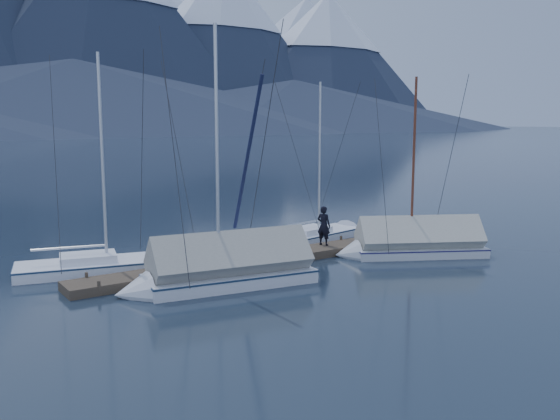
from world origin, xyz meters
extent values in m
plane|color=black|center=(0.00, 0.00, 0.00)|extent=(1000.00, 1000.00, 0.00)
cone|color=#475675|center=(180.00, 445.00, 62.50)|extent=(308.00, 308.00, 125.00)
cone|color=silver|center=(180.00, 445.00, 99.25)|extent=(133.24, 133.24, 52.50)
cone|color=#475675|center=(320.00, 425.00, 57.50)|extent=(286.00, 286.00, 115.00)
cone|color=silver|center=(320.00, 425.00, 91.35)|extent=(123.72, 123.72, 48.30)
cone|color=#192133|center=(90.00, 290.00, 55.00)|extent=(190.00, 190.00, 110.00)
cone|color=#192133|center=(165.00, 300.00, 50.00)|extent=(182.40, 182.40, 100.00)
cone|color=#192133|center=(240.00, 295.00, 44.00)|extent=(197.60, 197.60, 88.00)
cone|color=silver|center=(240.00, 295.00, 70.02)|extent=(85.48, 85.48, 36.96)
cone|color=#192133|center=(60.00, 245.00, 16.00)|extent=(390.00, 390.00, 32.00)
cone|color=#192133|center=(180.00, 250.00, 14.00)|extent=(364.00, 364.00, 28.00)
cube|color=#382D23|center=(0.00, 2.00, 0.17)|extent=(18.00, 1.50, 0.34)
cube|color=black|center=(-6.00, 2.00, -0.05)|extent=(3.00, 1.30, 0.30)
cube|color=black|center=(0.00, 2.00, -0.05)|extent=(3.00, 1.30, 0.30)
cube|color=black|center=(6.00, 2.00, -0.05)|extent=(3.00, 1.30, 0.30)
cylinder|color=#382D23|center=(-8.00, 2.70, 0.35)|extent=(0.12, 0.12, 0.35)
cylinder|color=#382D23|center=(-8.00, 1.30, 0.35)|extent=(0.12, 0.12, 0.35)
cylinder|color=#382D23|center=(-5.00, 2.70, 0.35)|extent=(0.12, 0.12, 0.35)
cylinder|color=#382D23|center=(-5.00, 1.30, 0.35)|extent=(0.12, 0.12, 0.35)
cylinder|color=#382D23|center=(-2.00, 2.70, 0.35)|extent=(0.12, 0.12, 0.35)
cylinder|color=#382D23|center=(-2.00, 1.30, 0.35)|extent=(0.12, 0.12, 0.35)
cylinder|color=#382D23|center=(1.00, 2.70, 0.35)|extent=(0.12, 0.12, 0.35)
cylinder|color=#382D23|center=(1.00, 1.30, 0.35)|extent=(0.12, 0.12, 0.35)
cylinder|color=#382D23|center=(4.00, 2.70, 0.35)|extent=(0.12, 0.12, 0.35)
cylinder|color=#382D23|center=(4.00, 1.30, 0.35)|extent=(0.12, 0.12, 0.35)
cylinder|color=#382D23|center=(7.00, 2.70, 0.35)|extent=(0.12, 0.12, 0.35)
cylinder|color=#382D23|center=(7.00, 1.30, 0.35)|extent=(0.12, 0.12, 0.35)
cube|color=white|center=(-7.06, 4.57, 0.12)|extent=(6.35, 3.41, 0.66)
cube|color=white|center=(-7.06, 4.57, -0.18)|extent=(5.25, 2.31, 0.30)
cube|color=navy|center=(-7.06, 4.57, 0.40)|extent=(6.41, 3.44, 0.06)
cone|color=white|center=(-3.68, 3.73, 0.12)|extent=(1.54, 2.14, 1.93)
cube|color=white|center=(-7.35, 4.64, 0.60)|extent=(2.39, 1.88, 0.30)
cylinder|color=#B2B7BF|center=(-6.67, 4.47, 4.48)|extent=(0.12, 0.12, 8.06)
cylinder|color=#B2B7BF|center=(-8.03, 4.81, 1.06)|extent=(2.66, 0.74, 0.09)
cylinder|color=#26262B|center=(-5.20, 4.11, 4.48)|extent=(0.76, 2.96, 8.06)
cube|color=silver|center=(-2.40, 3.81, 0.12)|extent=(6.04, 2.19, 0.66)
cube|color=silver|center=(-2.40, 3.81, -0.18)|extent=(5.12, 1.27, 0.30)
cube|color=#201B53|center=(-2.40, 3.81, 0.40)|extent=(6.11, 2.22, 0.06)
cone|color=silver|center=(1.04, 3.70, 0.12)|extent=(1.16, 1.95, 1.91)
cube|color=silver|center=(-2.70, 3.82, 0.60)|extent=(2.14, 1.47, 0.30)
cylinder|color=#B2B7BF|center=(-2.00, 3.80, 4.44)|extent=(0.12, 0.12, 7.98)
cylinder|color=#B2B7BF|center=(-3.40, 3.85, 1.05)|extent=(2.69, 0.18, 0.09)
cylinder|color=#26262B|center=(-0.51, 3.75, 4.44)|extent=(0.13, 3.01, 7.98)
cube|color=silver|center=(3.93, 4.70, 0.11)|extent=(5.79, 2.86, 0.61)
cube|color=silver|center=(3.93, 4.70, -0.17)|extent=(4.82, 1.89, 0.28)
cube|color=#192E4C|center=(3.93, 4.70, 0.37)|extent=(5.85, 2.89, 0.06)
cone|color=silver|center=(7.06, 5.30, 0.11)|extent=(1.33, 1.93, 1.77)
cube|color=silver|center=(3.66, 4.65, 0.55)|extent=(2.15, 1.64, 0.28)
cylinder|color=#B2B7BF|center=(4.29, 4.77, 4.11)|extent=(0.11, 0.11, 7.39)
cylinder|color=#B2B7BF|center=(3.02, 4.53, 0.97)|extent=(2.47, 0.55, 0.08)
cylinder|color=#26262B|center=(5.65, 5.03, 4.11)|extent=(0.55, 2.75, 7.40)
cube|color=silver|center=(5.70, -0.62, 0.11)|extent=(6.00, 4.48, 0.61)
cube|color=silver|center=(5.70, -0.62, -0.17)|extent=(4.81, 3.27, 0.28)
cube|color=#1F1B52|center=(5.70, -0.62, 0.37)|extent=(6.06, 4.52, 0.06)
cone|color=silver|center=(2.81, 0.92, 0.11)|extent=(1.81, 2.19, 1.95)
cylinder|color=#592819|center=(5.37, -0.45, 4.10)|extent=(0.11, 0.11, 7.37)
cylinder|color=#592819|center=(6.51, -1.05, 0.97)|extent=(2.31, 1.28, 0.08)
cylinder|color=#26262B|center=(4.11, 0.23, 4.10)|extent=(1.37, 2.55, 7.38)
cube|color=#9E9F94|center=(5.70, -0.62, 0.78)|extent=(5.76, 4.38, 2.06)
cube|color=silver|center=(-3.62, -0.06, 0.13)|extent=(6.39, 3.16, 0.72)
cube|color=silver|center=(-3.62, -0.06, -0.20)|extent=(5.32, 2.04, 0.33)
cube|color=#172C47|center=(-3.62, -0.06, 0.44)|extent=(6.45, 3.19, 0.07)
cone|color=silver|center=(-7.12, 0.52, 0.13)|extent=(1.53, 2.26, 2.09)
cylinder|color=#B2B7BF|center=(-4.05, 0.01, 4.85)|extent=(0.13, 0.13, 8.73)
cylinder|color=#B2B7BF|center=(-2.54, -0.24, 1.15)|extent=(2.73, 0.55, 0.10)
cylinder|color=#26262B|center=(-5.56, 0.26, 4.85)|extent=(0.53, 3.04, 8.74)
cube|color=gray|center=(-3.62, -0.06, 0.93)|extent=(6.09, 3.15, 2.22)
imported|color=black|center=(2.57, 2.24, 1.24)|extent=(0.64, 0.77, 1.79)
camera|label=1|loc=(-14.00, -18.36, 5.95)|focal=38.00mm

